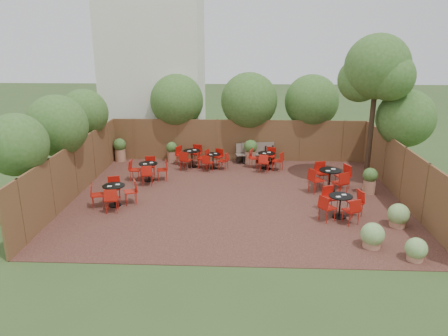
{
  "coord_description": "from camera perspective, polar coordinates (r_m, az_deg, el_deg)",
  "views": [
    {
      "loc": [
        0.21,
        -14.83,
        5.74
      ],
      "look_at": [
        -0.48,
        0.5,
        1.0
      ],
      "focal_mm": 34.13,
      "sensor_mm": 36.0,
      "label": 1
    }
  ],
  "objects": [
    {
      "name": "neighbour_building",
      "position": [
        23.37,
        -9.29,
        12.68
      ],
      "size": [
        5.0,
        4.0,
        8.0
      ],
      "primitive_type": "cube",
      "color": "silver",
      "rests_on": "ground"
    },
    {
      "name": "fence_back",
      "position": [
        20.39,
        1.91,
        3.71
      ],
      "size": [
        12.0,
        0.08,
        2.0
      ],
      "primitive_type": "cube",
      "color": "brown",
      "rests_on": "ground"
    },
    {
      "name": "planters",
      "position": [
        19.26,
        -0.86,
        1.68
      ],
      "size": [
        11.27,
        4.55,
        1.14
      ],
      "color": "#A26D51",
      "rests_on": "courtyard_paving"
    },
    {
      "name": "courtyard_paving",
      "position": [
        15.9,
        1.64,
        -3.97
      ],
      "size": [
        12.0,
        10.0,
        0.02
      ],
      "primitive_type": "cube",
      "color": "#341B15",
      "rests_on": "ground"
    },
    {
      "name": "low_shrubs",
      "position": [
        13.43,
        21.7,
        -7.76
      ],
      "size": [
        1.89,
        2.79,
        0.74
      ],
      "color": "#A26D51",
      "rests_on": "courtyard_paving"
    },
    {
      "name": "park_bench_right",
      "position": [
        20.16,
        4.57,
        2.07
      ],
      "size": [
        1.59,
        0.7,
        0.95
      ],
      "rotation": [
        0.0,
        0.0,
        0.14
      ],
      "color": "brown",
      "rests_on": "courtyard_paving"
    },
    {
      "name": "overhang_foliage",
      "position": [
        18.75,
        -0.82,
        7.92
      ],
      "size": [
        15.4,
        10.55,
        2.7
      ],
      "color": "#325A1D",
      "rests_on": "ground"
    },
    {
      "name": "fence_right",
      "position": [
        16.61,
        22.85,
        -0.81
      ],
      "size": [
        0.08,
        10.0,
        2.0
      ],
      "primitive_type": "cube",
      "color": "brown",
      "rests_on": "ground"
    },
    {
      "name": "ground",
      "position": [
        15.9,
        1.64,
        -4.0
      ],
      "size": [
        80.0,
        80.0,
        0.0
      ],
      "primitive_type": "plane",
      "color": "#354F23",
      "rests_on": "ground"
    },
    {
      "name": "bistro_tables",
      "position": [
        17.12,
        1.03,
        -0.78
      ],
      "size": [
        9.55,
        7.07,
        0.96
      ],
      "color": "black",
      "rests_on": "courtyard_paving"
    },
    {
      "name": "fence_left",
      "position": [
        16.76,
        -19.3,
        -0.25
      ],
      "size": [
        0.08,
        10.0,
        2.0
      ],
      "primitive_type": "cube",
      "color": "brown",
      "rests_on": "ground"
    },
    {
      "name": "courtyard_tree",
      "position": [
        17.48,
        19.77,
        12.01
      ],
      "size": [
        2.65,
        2.55,
        5.87
      ],
      "rotation": [
        0.0,
        0.0,
        -0.17
      ],
      "color": "black",
      "rests_on": "courtyard_paving"
    },
    {
      "name": "park_bench_left",
      "position": [
        20.15,
        3.71,
        2.02
      ],
      "size": [
        1.52,
        0.67,
        0.91
      ],
      "rotation": [
        0.0,
        0.0,
        0.13
      ],
      "color": "brown",
      "rests_on": "courtyard_paving"
    }
  ]
}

